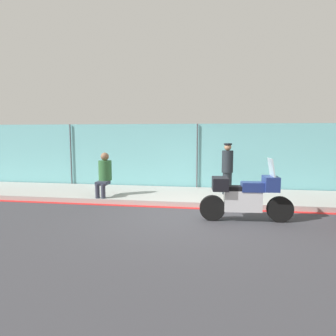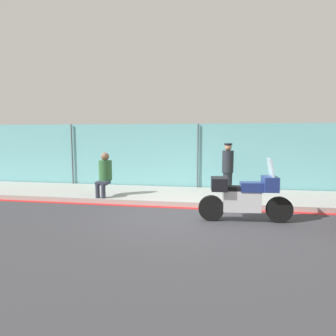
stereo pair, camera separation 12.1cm
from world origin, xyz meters
TOP-DOWN VIEW (x-y plane):
  - ground_plane at (0.00, 0.00)m, footprint 120.00×120.00m
  - sidewalk at (0.00, 2.16)m, footprint 35.55×2.43m
  - curb_paint_stripe at (0.00, 0.86)m, footprint 35.55×0.18m
  - storefront_fence at (0.00, 3.47)m, footprint 33.77×0.17m
  - motorcycle at (1.35, -0.17)m, footprint 2.17×0.60m
  - officer_standing at (1.02, 2.29)m, footprint 0.35×0.35m
  - person_seated_on_curb at (-2.71, 1.42)m, footprint 0.40×0.69m

SIDE VIEW (x-z plane):
  - ground_plane at x=0.00m, z-range 0.00..0.00m
  - curb_paint_stripe at x=0.00m, z-range 0.00..0.01m
  - sidewalk at x=0.00m, z-range 0.00..0.14m
  - motorcycle at x=1.35m, z-range -0.14..1.35m
  - person_seated_on_curb at x=-2.71m, z-range 0.21..1.55m
  - officer_standing at x=1.02m, z-range 0.16..1.77m
  - storefront_fence at x=0.00m, z-range 0.00..2.40m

